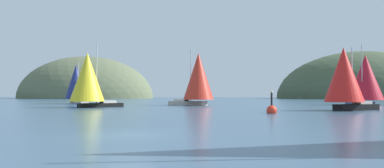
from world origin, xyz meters
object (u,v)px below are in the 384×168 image
Objects in this scene: channel_buoy at (272,110)px; sailboat_crimson_sail at (365,78)px; sailboat_yellow_sail at (88,78)px; sailboat_navy_sail at (76,83)px; sailboat_red_spinnaker at (344,76)px; sailboat_scarlet_sail at (198,77)px.

sailboat_crimson_sail is at bearing 55.76° from channel_buoy.
sailboat_navy_sail is (-9.83, 19.08, -0.10)m from sailboat_yellow_sail.
sailboat_red_spinnaker is 25.62m from sailboat_crimson_sail.
sailboat_scarlet_sail is 26.76m from sailboat_navy_sail.
sailboat_red_spinnaker is 0.83× the size of sailboat_yellow_sail.
sailboat_crimson_sail is at bearing 11.14° from sailboat_scarlet_sail.
sailboat_red_spinnaker is at bearing -29.83° from sailboat_navy_sail.
sailboat_yellow_sail is 21.47m from sailboat_navy_sail.
sailboat_red_spinnaker is at bearing -41.79° from sailboat_scarlet_sail.
sailboat_navy_sail is at bearing 177.48° from sailboat_crimson_sail.
sailboat_scarlet_sail is (-19.25, 17.21, 0.69)m from sailboat_red_spinnaker.
sailboat_scarlet_sail is at bearing -18.29° from sailboat_navy_sail.
sailboat_scarlet_sail is at bearing 138.21° from sailboat_red_spinnaker.
sailboat_yellow_sail reaches higher than sailboat_red_spinnaker.
channel_buoy is (-20.61, -30.29, -4.48)m from sailboat_crimson_sail.
sailboat_red_spinnaker is 0.74× the size of sailboat_crimson_sail.
sailboat_navy_sail is (-55.60, 2.45, -0.60)m from sailboat_crimson_sail.
sailboat_yellow_sail is (-34.82, 6.52, 0.16)m from sailboat_red_spinnaker.
sailboat_scarlet_sail is at bearing -168.86° from sailboat_crimson_sail.
sailboat_yellow_sail is (-45.77, -16.64, -0.50)m from sailboat_crimson_sail.
sailboat_crimson_sail is 55.66m from sailboat_navy_sail.
sailboat_yellow_sail is (-15.57, -10.69, -0.53)m from sailboat_scarlet_sail.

